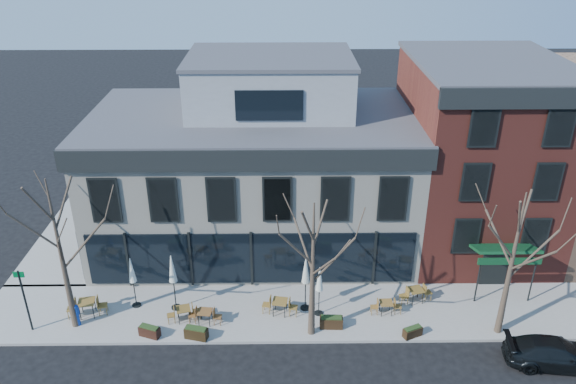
{
  "coord_description": "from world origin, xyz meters",
  "views": [
    {
      "loc": [
        1.62,
        -25.03,
        18.19
      ],
      "look_at": [
        1.96,
        2.0,
        4.79
      ],
      "focal_mm": 35.0,
      "sensor_mm": 36.0,
      "label": 1
    }
  ],
  "objects_px": {
    "parked_sedan": "(555,353)",
    "cafe_set_0": "(87,307)",
    "umbrella_0": "(132,273)",
    "call_box": "(77,314)"
  },
  "relations": [
    {
      "from": "parked_sedan",
      "to": "cafe_set_0",
      "type": "bearing_deg",
      "value": 87.45
    },
    {
      "from": "cafe_set_0",
      "to": "umbrella_0",
      "type": "bearing_deg",
      "value": 18.41
    },
    {
      "from": "parked_sedan",
      "to": "cafe_set_0",
      "type": "relative_size",
      "value": 2.17
    },
    {
      "from": "parked_sedan",
      "to": "cafe_set_0",
      "type": "height_order",
      "value": "parked_sedan"
    },
    {
      "from": "cafe_set_0",
      "to": "umbrella_0",
      "type": "distance_m",
      "value": 2.78
    },
    {
      "from": "parked_sedan",
      "to": "umbrella_0",
      "type": "distance_m",
      "value": 20.19
    },
    {
      "from": "call_box",
      "to": "cafe_set_0",
      "type": "bearing_deg",
      "value": 71.33
    },
    {
      "from": "parked_sedan",
      "to": "call_box",
      "type": "distance_m",
      "value": 22.32
    },
    {
      "from": "umbrella_0",
      "to": "cafe_set_0",
      "type": "bearing_deg",
      "value": -161.59
    },
    {
      "from": "parked_sedan",
      "to": "umbrella_0",
      "type": "height_order",
      "value": "umbrella_0"
    }
  ]
}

